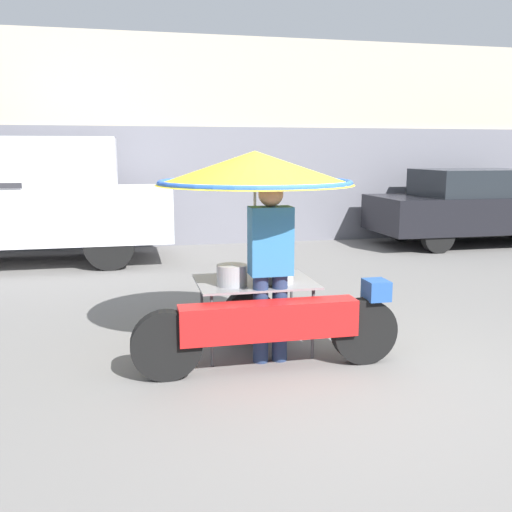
% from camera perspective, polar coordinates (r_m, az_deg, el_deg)
% --- Properties ---
extents(ground_plane, '(36.00, 36.00, 0.00)m').
position_cam_1_polar(ground_plane, '(4.98, 8.43, -12.29)').
color(ground_plane, slate).
extents(shopfront_building, '(28.00, 2.06, 4.18)m').
position_cam_1_polar(shopfront_building, '(12.83, -5.17, 11.14)').
color(shopfront_building, '#B2A893').
rests_on(shopfront_building, ground).
extents(vendor_motorcycle_cart, '(2.39, 1.85, 1.92)m').
position_cam_1_polar(vendor_motorcycle_cart, '(5.28, 0.13, 5.61)').
color(vendor_motorcycle_cart, black).
rests_on(vendor_motorcycle_cart, ground).
extents(vendor_person, '(0.38, 0.22, 1.65)m').
position_cam_1_polar(vendor_person, '(5.12, 1.45, -0.65)').
color(vendor_person, navy).
rests_on(vendor_person, ground).
extents(parked_car, '(4.61, 1.78, 1.55)m').
position_cam_1_polar(parked_car, '(12.70, 21.51, 4.66)').
color(parked_car, black).
rests_on(parked_car, ground).
extents(pickup_truck, '(5.24, 1.80, 2.14)m').
position_cam_1_polar(pickup_truck, '(10.42, -22.42, 4.76)').
color(pickup_truck, black).
rests_on(pickup_truck, ground).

